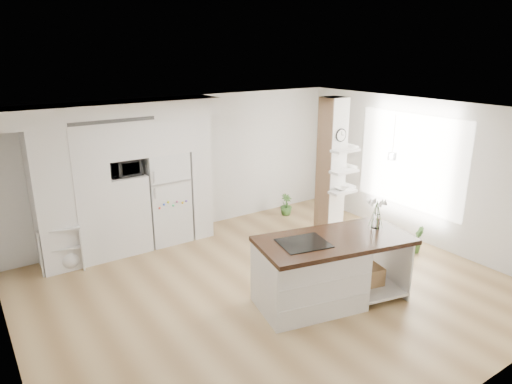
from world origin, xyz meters
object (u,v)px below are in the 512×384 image
at_px(kitchen_island, 317,272).
at_px(floor_plant_a, 417,239).
at_px(refrigerator, 166,197).
at_px(bookshelf, 64,251).

xyz_separation_m(kitchen_island, floor_plant_a, (2.69, 0.32, -0.27)).
xyz_separation_m(refrigerator, bookshelf, (-1.93, -0.19, -0.54)).
relative_size(kitchen_island, floor_plant_a, 4.87).
bearing_deg(floor_plant_a, kitchen_island, -173.26).
height_order(refrigerator, kitchen_island, refrigerator).
distance_m(kitchen_island, floor_plant_a, 2.72).
relative_size(refrigerator, kitchen_island, 0.74).
height_order(kitchen_island, floor_plant_a, kitchen_island).
bearing_deg(kitchen_island, floor_plant_a, 18.97).
height_order(bookshelf, floor_plant_a, bookshelf).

